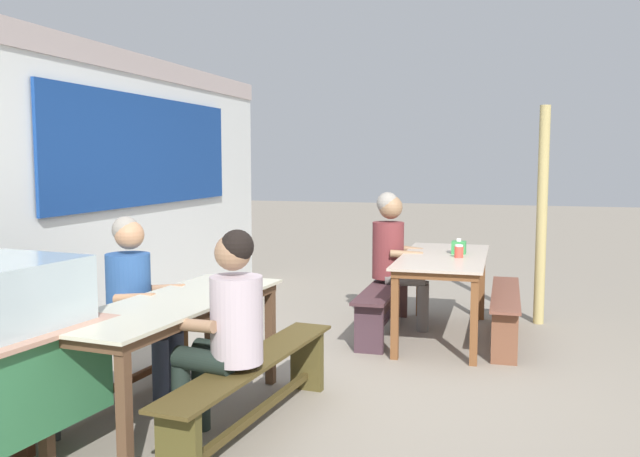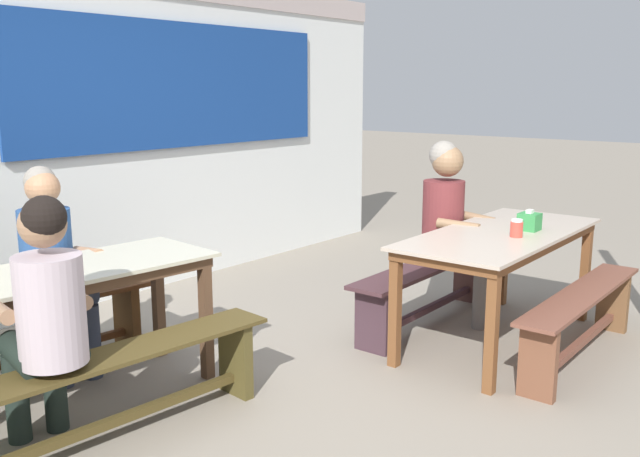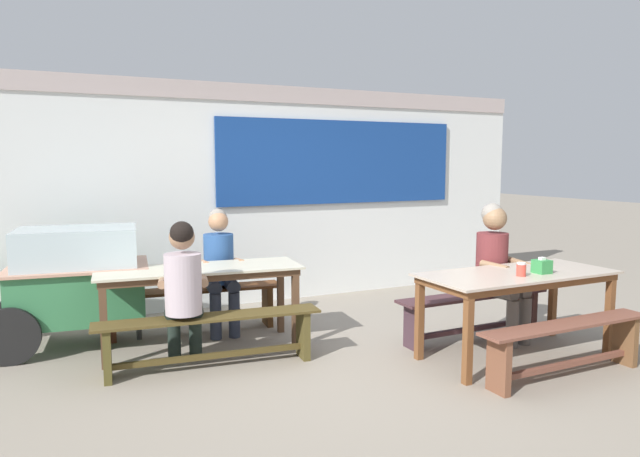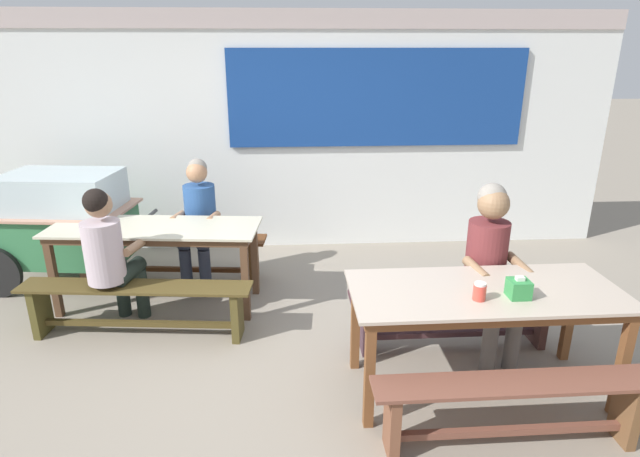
{
  "view_description": "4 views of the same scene",
  "coord_description": "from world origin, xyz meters",
  "px_view_note": "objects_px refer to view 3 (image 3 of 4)",
  "views": [
    {
      "loc": [
        -4.69,
        -1.06,
        1.61
      ],
      "look_at": [
        0.55,
        0.46,
        1.05
      ],
      "focal_mm": 37.68,
      "sensor_mm": 36.0,
      "label": 1
    },
    {
      "loc": [
        -2.8,
        -2.31,
        1.68
      ],
      "look_at": [
        0.11,
        0.04,
        0.91
      ],
      "focal_mm": 38.7,
      "sensor_mm": 36.0,
      "label": 2
    },
    {
      "loc": [
        -2.24,
        -4.13,
        1.7
      ],
      "look_at": [
        -0.13,
        0.34,
        1.12
      ],
      "focal_mm": 32.16,
      "sensor_mm": 36.0,
      "label": 3
    },
    {
      "loc": [
        0.13,
        -3.4,
        2.22
      ],
      "look_at": [
        0.36,
        0.37,
        0.9
      ],
      "focal_mm": 29.12,
      "sensor_mm": 36.0,
      "label": 4
    }
  ],
  "objects_px": {
    "bench_far_front": "(211,334)",
    "bench_near_back": "(473,309)",
    "bench_far_back": "(193,302)",
    "person_right_near_table": "(497,262)",
    "condiment_jar": "(521,269)",
    "dining_table_far": "(200,276)",
    "person_center_facing": "(220,263)",
    "tissue_box": "(542,266)",
    "dining_table_near": "(517,281)",
    "bench_near_front": "(567,342)",
    "person_left_back_turned": "(183,286)",
    "food_cart": "(77,278)"
  },
  "relations": [
    {
      "from": "bench_far_front",
      "to": "bench_near_back",
      "type": "relative_size",
      "value": 1.15
    },
    {
      "from": "bench_far_back",
      "to": "person_right_near_table",
      "type": "bearing_deg",
      "value": -29.36
    },
    {
      "from": "condiment_jar",
      "to": "dining_table_far",
      "type": "bearing_deg",
      "value": 146.67
    },
    {
      "from": "person_center_facing",
      "to": "condiment_jar",
      "type": "height_order",
      "value": "person_center_facing"
    },
    {
      "from": "person_right_near_table",
      "to": "person_center_facing",
      "type": "bearing_deg",
      "value": 149.72
    },
    {
      "from": "bench_near_back",
      "to": "tissue_box",
      "type": "relative_size",
      "value": 11.65
    },
    {
      "from": "dining_table_near",
      "to": "bench_far_front",
      "type": "relative_size",
      "value": 0.94
    },
    {
      "from": "bench_far_front",
      "to": "bench_near_front",
      "type": "height_order",
      "value": "same"
    },
    {
      "from": "person_right_near_table",
      "to": "person_center_facing",
      "type": "xyz_separation_m",
      "value": [
        -2.33,
        1.36,
        -0.05
      ]
    },
    {
      "from": "bench_near_back",
      "to": "bench_near_front",
      "type": "xyz_separation_m",
      "value": [
        0.01,
        -1.09,
        -0.01
      ]
    },
    {
      "from": "dining_table_far",
      "to": "person_center_facing",
      "type": "bearing_deg",
      "value": 55.55
    },
    {
      "from": "dining_table_far",
      "to": "bench_far_back",
      "type": "distance_m",
      "value": 0.66
    },
    {
      "from": "person_left_back_turned",
      "to": "tissue_box",
      "type": "xyz_separation_m",
      "value": [
        2.83,
        -1.06,
        0.11
      ]
    },
    {
      "from": "person_center_facing",
      "to": "bench_near_back",
      "type": "bearing_deg",
      "value": -31.54
    },
    {
      "from": "person_center_facing",
      "to": "tissue_box",
      "type": "relative_size",
      "value": 8.93
    },
    {
      "from": "bench_far_back",
      "to": "person_center_facing",
      "type": "xyz_separation_m",
      "value": [
        0.26,
        -0.09,
        0.39
      ]
    },
    {
      "from": "food_cart",
      "to": "condiment_jar",
      "type": "distance_m",
      "value": 3.95
    },
    {
      "from": "dining_table_far",
      "to": "bench_near_front",
      "type": "height_order",
      "value": "dining_table_far"
    },
    {
      "from": "dining_table_near",
      "to": "bench_far_front",
      "type": "bearing_deg",
      "value": 161.07
    },
    {
      "from": "food_cart",
      "to": "condiment_jar",
      "type": "bearing_deg",
      "value": -32.38
    },
    {
      "from": "bench_near_back",
      "to": "person_right_near_table",
      "type": "distance_m",
      "value": 0.51
    },
    {
      "from": "food_cart",
      "to": "bench_near_back",
      "type": "bearing_deg",
      "value": -22.64
    },
    {
      "from": "person_center_facing",
      "to": "person_left_back_turned",
      "type": "bearing_deg",
      "value": -121.58
    },
    {
      "from": "dining_table_near",
      "to": "bench_near_front",
      "type": "height_order",
      "value": "dining_table_near"
    },
    {
      "from": "dining_table_far",
      "to": "food_cart",
      "type": "relative_size",
      "value": 1.14
    },
    {
      "from": "condiment_jar",
      "to": "food_cart",
      "type": "bearing_deg",
      "value": 147.62
    },
    {
      "from": "dining_table_far",
      "to": "tissue_box",
      "type": "height_order",
      "value": "tissue_box"
    },
    {
      "from": "bench_near_back",
      "to": "person_right_near_table",
      "type": "xyz_separation_m",
      "value": [
        0.22,
        -0.07,
        0.45
      ]
    },
    {
      "from": "bench_far_back",
      "to": "tissue_box",
      "type": "relative_size",
      "value": 12.92
    },
    {
      "from": "dining_table_far",
      "to": "tissue_box",
      "type": "distance_m",
      "value": 3.0
    },
    {
      "from": "bench_far_back",
      "to": "person_left_back_turned",
      "type": "bearing_deg",
      "value": -106.64
    },
    {
      "from": "bench_near_front",
      "to": "bench_near_back",
      "type": "bearing_deg",
      "value": 90.57
    },
    {
      "from": "bench_far_front",
      "to": "condiment_jar",
      "type": "height_order",
      "value": "condiment_jar"
    },
    {
      "from": "food_cart",
      "to": "bench_far_front",
      "type": "bearing_deg",
      "value": -49.76
    },
    {
      "from": "dining_table_near",
      "to": "person_center_facing",
      "type": "height_order",
      "value": "person_center_facing"
    },
    {
      "from": "bench_near_front",
      "to": "food_cart",
      "type": "height_order",
      "value": "food_cart"
    },
    {
      "from": "person_right_near_table",
      "to": "tissue_box",
      "type": "bearing_deg",
      "value": -95.39
    },
    {
      "from": "bench_far_front",
      "to": "bench_near_back",
      "type": "xyz_separation_m",
      "value": [
        2.47,
        -0.3,
        0.01
      ]
    },
    {
      "from": "bench_near_front",
      "to": "person_center_facing",
      "type": "relative_size",
      "value": 1.32
    },
    {
      "from": "person_right_near_table",
      "to": "dining_table_far",
      "type": "bearing_deg",
      "value": 160.94
    },
    {
      "from": "person_center_facing",
      "to": "condiment_jar",
      "type": "distance_m",
      "value": 2.83
    },
    {
      "from": "dining_table_far",
      "to": "person_left_back_turned",
      "type": "xyz_separation_m",
      "value": [
        -0.24,
        -0.45,
        0.02
      ]
    },
    {
      "from": "person_right_near_table",
      "to": "person_center_facing",
      "type": "distance_m",
      "value": 2.7
    },
    {
      "from": "dining_table_near",
      "to": "condiment_jar",
      "type": "relative_size",
      "value": 15.31
    },
    {
      "from": "person_center_facing",
      "to": "food_cart",
      "type": "bearing_deg",
      "value": 174.24
    },
    {
      "from": "person_center_facing",
      "to": "condiment_jar",
      "type": "bearing_deg",
      "value": -44.43
    },
    {
      "from": "food_cart",
      "to": "person_center_facing",
      "type": "relative_size",
      "value": 1.32
    },
    {
      "from": "dining_table_near",
      "to": "dining_table_far",
      "type": "bearing_deg",
      "value": 150.13
    },
    {
      "from": "person_left_back_turned",
      "to": "bench_far_back",
      "type": "bearing_deg",
      "value": 73.36
    },
    {
      "from": "dining_table_near",
      "to": "bench_far_back",
      "type": "height_order",
      "value": "dining_table_near"
    }
  ]
}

